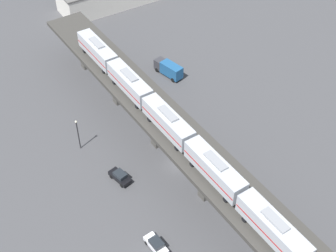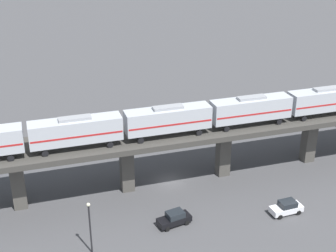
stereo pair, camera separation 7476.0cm
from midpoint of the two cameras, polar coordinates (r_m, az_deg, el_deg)
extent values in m
plane|color=#424244|center=(68.88, 26.15, -9.32)|extent=(400.00, 400.00, 0.00)
cube|color=#393733|center=(63.30, 28.35, -4.78)|extent=(18.89, 92.36, 0.80)
cube|color=#47443F|center=(65.33, 44.27, -19.41)|extent=(1.99, 1.99, 7.66)
cube|color=#47443F|center=(64.89, 33.08, -11.73)|extent=(1.99, 1.99, 7.66)
cube|color=#47443F|center=(67.85, 22.91, -3.95)|extent=(1.99, 1.99, 7.66)
cube|color=#47443F|center=(73.79, 14.15, 2.99)|extent=(1.99, 1.99, 7.66)
cube|color=#47443F|center=(82.09, 6.85, 8.66)|extent=(1.99, 1.99, 7.66)
cube|color=#ADB2BA|center=(59.61, 48.05, -17.11)|extent=(4.16, 12.24, 3.10)
cube|color=#B21E1E|center=(59.81, 47.90, -17.28)|extent=(4.17, 12.01, 0.24)
cube|color=gray|center=(58.50, 48.95, -16.16)|extent=(1.87, 4.33, 0.36)
cylinder|color=black|center=(59.58, 43.19, -16.74)|extent=(0.31, 0.86, 0.84)
cylinder|color=black|center=(61.31, 43.95, -15.37)|extent=(0.31, 0.86, 0.84)
cube|color=#ADB2BA|center=(58.75, 37.72, -10.18)|extent=(4.16, 12.24, 3.10)
cube|color=#B21E1E|center=(58.95, 37.60, -10.37)|extent=(4.17, 12.01, 0.24)
cube|color=gray|center=(57.62, 38.45, -9.11)|extent=(1.87, 4.33, 0.36)
cylinder|color=black|center=(59.29, 39.75, -14.43)|extent=(0.31, 0.86, 0.84)
cylinder|color=black|center=(61.04, 40.62, -13.13)|extent=(0.31, 0.86, 0.84)
cylinder|color=black|center=(59.61, 33.05, -9.66)|extent=(0.31, 0.86, 0.84)
cylinder|color=black|center=(61.34, 34.12, -8.53)|extent=(0.31, 0.86, 0.84)
cube|color=#ADB2BA|center=(60.55, 27.99, -3.06)|extent=(4.16, 12.24, 3.10)
cube|color=#B21E1E|center=(60.74, 27.90, -3.26)|extent=(4.17, 12.01, 0.24)
cube|color=gray|center=(59.46, 28.52, -1.90)|extent=(1.87, 4.33, 0.36)
cylinder|color=black|center=(60.21, 29.84, -7.27)|extent=(0.31, 0.86, 0.84)
cylinder|color=black|center=(61.92, 30.99, -6.22)|extent=(0.31, 0.86, 0.84)
cylinder|color=black|center=(62.24, 23.76, -2.62)|extent=(0.31, 0.86, 0.84)
cylinder|color=black|center=(63.90, 25.04, -1.74)|extent=(0.31, 0.86, 0.84)
cube|color=#ADB2BA|center=(64.80, 19.30, 3.47)|extent=(4.16, 12.24, 3.10)
cube|color=#B21E1E|center=(64.98, 19.24, 3.27)|extent=(4.17, 12.01, 0.24)
cube|color=gray|center=(63.78, 19.65, 4.67)|extent=(1.87, 4.33, 0.36)
cylinder|color=black|center=(63.65, 20.91, -0.41)|extent=(0.31, 0.86, 0.84)
cylinder|color=black|center=(65.28, 22.23, 0.39)|extent=(0.31, 0.86, 0.84)
cylinder|color=black|center=(67.18, 15.62, 3.68)|extent=(0.31, 0.86, 0.84)
cylinder|color=black|center=(68.72, 17.00, 4.35)|extent=(0.31, 0.86, 0.84)
cube|color=#ADB2BA|center=(71.06, 11.82, 8.97)|extent=(4.16, 12.24, 3.10)
cube|color=#B21E1E|center=(71.22, 11.79, 8.77)|extent=(4.17, 12.01, 0.24)
cube|color=gray|center=(70.13, 12.02, 10.14)|extent=(1.87, 4.33, 0.36)
cylinder|color=black|center=(69.25, 13.18, 5.55)|extent=(0.31, 0.86, 0.84)
cylinder|color=black|center=(70.75, 14.58, 6.16)|extent=(0.31, 0.86, 0.84)
cylinder|color=black|center=(73.95, 8.70, 8.92)|extent=(0.31, 0.86, 0.84)
cylinder|color=black|center=(75.35, 10.10, 9.45)|extent=(0.31, 0.86, 0.84)
cube|color=silver|center=(59.20, 28.94, -22.19)|extent=(2.50, 4.64, 0.80)
cube|color=#1E2328|center=(58.55, 29.34, -21.93)|extent=(1.98, 2.44, 0.76)
cylinder|color=black|center=(60.02, 30.43, -22.62)|extent=(0.35, 0.69, 0.66)
cylinder|color=black|center=(59.07, 27.15, -22.08)|extent=(0.35, 0.69, 0.66)
cylinder|color=black|center=(60.02, 28.05, -21.00)|extent=(0.35, 0.69, 0.66)
cube|color=black|center=(62.69, 18.96, -11.94)|extent=(3.03, 4.74, 0.80)
cube|color=#1E2328|center=(62.05, 19.24, -11.60)|extent=(2.22, 2.59, 0.76)
cylinder|color=black|center=(62.28, 19.59, -13.34)|extent=(0.43, 0.70, 0.66)
cylinder|color=black|center=(63.31, 20.38, -12.36)|extent=(0.43, 0.70, 0.66)
cylinder|color=black|center=(62.74, 17.36, -11.94)|extent=(0.43, 0.70, 0.66)
cylinder|color=black|center=(63.76, 18.19, -11.00)|extent=(0.43, 0.70, 0.66)
cube|color=#333338|center=(86.06, 18.14, 6.67)|extent=(2.69, 2.56, 2.30)
cube|color=#1E5184|center=(84.81, 20.19, 5.68)|extent=(3.74, 5.65, 2.70)
cylinder|color=black|center=(87.46, 18.32, 6.32)|extent=(0.63, 1.06, 1.00)
cylinder|color=black|center=(85.97, 17.63, 5.80)|extent=(0.63, 1.06, 1.00)
cylinder|color=black|center=(85.94, 21.20, 4.76)|extent=(0.63, 1.06, 1.00)
cylinder|color=black|center=(84.35, 20.52, 4.18)|extent=(0.63, 1.06, 1.00)
cylinder|color=black|center=(63.41, 10.84, -5.22)|extent=(0.20, 0.20, 6.50)
sphere|color=beige|center=(60.91, 11.26, -3.04)|extent=(0.44, 0.44, 0.44)
camera|label=1|loc=(37.38, 130.23, -6.13)|focal=50.00mm
camera|label=2|loc=(37.38, -49.77, 6.13)|focal=50.00mm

